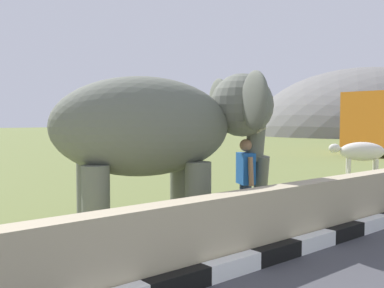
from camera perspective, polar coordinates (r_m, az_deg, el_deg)
barrier_parapet at (r=6.81m, az=9.30°, el=-9.76°), size 28.00×0.36×1.00m
elephant at (r=7.77m, az=-3.69°, el=1.95°), size 4.06×3.12×2.86m
person_handler at (r=8.39m, az=6.83°, el=-4.35°), size 0.39×0.63×1.66m
cow_near at (r=16.73m, az=20.66°, el=-0.98°), size 1.51×1.73×1.23m
hill_east at (r=65.71m, az=21.74°, el=1.17°), size 35.89×28.72×17.89m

